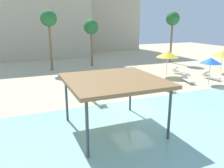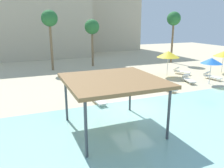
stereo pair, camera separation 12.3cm
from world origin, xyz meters
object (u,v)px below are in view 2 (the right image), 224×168
(beach_umbrella_yellow_3, at_px, (224,54))
(palm_tree_0, at_px, (50,20))
(beach_umbrella_blue_2, at_px, (212,61))
(lounge_chair_1, at_px, (188,79))
(beach_umbrella_yellow_1, at_px, (168,54))
(lounge_chair_4, at_px, (181,71))
(lounge_chair_6, at_px, (167,87))
(shade_pavilion, at_px, (113,82))
(lounge_chair_5, at_px, (98,99))
(lounge_chair_3, at_px, (211,76))
(palm_tree_1, at_px, (174,20))
(palm_tree_2, at_px, (92,28))

(beach_umbrella_yellow_3, distance_m, palm_tree_0, 20.37)
(beach_umbrella_blue_2, height_order, lounge_chair_1, beach_umbrella_blue_2)
(beach_umbrella_yellow_1, relative_size, lounge_chair_4, 1.39)
(beach_umbrella_blue_2, height_order, lounge_chair_4, beach_umbrella_blue_2)
(beach_umbrella_blue_2, relative_size, palm_tree_0, 0.35)
(beach_umbrella_yellow_3, xyz_separation_m, lounge_chair_6, (-10.07, -3.42, -1.90))
(shade_pavilion, distance_m, beach_umbrella_yellow_1, 14.07)
(beach_umbrella_yellow_3, height_order, lounge_chair_4, beach_umbrella_yellow_3)
(lounge_chair_1, xyz_separation_m, lounge_chair_5, (-10.11, -2.29, 0.00))
(lounge_chair_3, distance_m, palm_tree_1, 11.66)
(beach_umbrella_yellow_1, distance_m, palm_tree_2, 10.79)
(lounge_chair_4, distance_m, palm_tree_1, 9.53)
(shade_pavilion, relative_size, lounge_chair_1, 2.45)
(beach_umbrella_yellow_3, distance_m, lounge_chair_6, 10.80)
(lounge_chair_1, bearing_deg, shade_pavilion, -43.35)
(lounge_chair_4, height_order, palm_tree_2, palm_tree_2)
(shade_pavilion, height_order, lounge_chair_4, shade_pavilion)
(lounge_chair_6, bearing_deg, lounge_chair_5, -89.03)
(beach_umbrella_blue_2, distance_m, beach_umbrella_yellow_3, 6.05)
(shade_pavilion, relative_size, lounge_chair_6, 2.50)
(lounge_chair_4, distance_m, palm_tree_0, 16.21)
(beach_umbrella_yellow_3, bearing_deg, lounge_chair_5, -165.64)
(beach_umbrella_blue_2, distance_m, lounge_chair_3, 2.89)
(lounge_chair_5, height_order, palm_tree_0, palm_tree_0)
(beach_umbrella_yellow_3, height_order, palm_tree_0, palm_tree_0)
(beach_umbrella_yellow_1, distance_m, palm_tree_0, 14.08)
(shade_pavilion, xyz_separation_m, lounge_chair_5, (0.59, 4.24, -2.38))
(lounge_chair_3, xyz_separation_m, lounge_chair_4, (-1.33, 3.18, 0.00))
(lounge_chair_6, xyz_separation_m, palm_tree_1, (8.94, 11.51, 5.64))
(shade_pavilion, bearing_deg, lounge_chair_5, 82.10)
(palm_tree_1, bearing_deg, lounge_chair_4, -118.28)
(palm_tree_1, bearing_deg, beach_umbrella_yellow_1, -129.03)
(palm_tree_0, relative_size, palm_tree_1, 0.99)
(lounge_chair_4, height_order, palm_tree_1, palm_tree_1)
(lounge_chair_1, relative_size, lounge_chair_6, 1.02)
(beach_umbrella_yellow_1, xyz_separation_m, palm_tree_1, (5.71, 7.04, 3.58))
(beach_umbrella_yellow_1, height_order, lounge_chair_4, beach_umbrella_yellow_1)
(beach_umbrella_yellow_1, relative_size, lounge_chair_5, 1.42)
(lounge_chair_3, height_order, lounge_chair_5, same)
(palm_tree_2, bearing_deg, palm_tree_1, -8.81)
(palm_tree_0, distance_m, palm_tree_2, 5.53)
(beach_umbrella_blue_2, distance_m, palm_tree_1, 12.58)
(shade_pavilion, xyz_separation_m, lounge_chair_1, (10.69, 6.53, -2.38))
(palm_tree_1, distance_m, palm_tree_2, 11.56)
(lounge_chair_4, bearing_deg, beach_umbrella_blue_2, -30.74)
(shade_pavilion, xyz_separation_m, beach_umbrella_blue_2, (12.09, 5.24, -0.47))
(palm_tree_0, bearing_deg, beach_umbrella_yellow_3, -26.75)
(beach_umbrella_blue_2, distance_m, lounge_chair_1, 2.69)
(lounge_chair_1, distance_m, lounge_chair_5, 10.36)
(beach_umbrella_yellow_1, bearing_deg, lounge_chair_5, -151.54)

